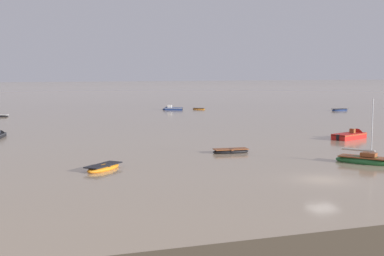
{
  "coord_description": "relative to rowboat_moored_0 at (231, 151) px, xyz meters",
  "views": [
    {
      "loc": [
        -25.57,
        -39.44,
        9.32
      ],
      "look_at": [
        0.9,
        36.52,
        0.72
      ],
      "focal_mm": 50.97,
      "sensor_mm": 36.0,
      "label": 1
    }
  ],
  "objects": [
    {
      "name": "ground_plane",
      "position": [
        1.42,
        -16.56,
        -0.18
      ],
      "size": [
        800.0,
        800.0,
        0.0
      ],
      "primitive_type": "plane",
      "color": "tan"
    },
    {
      "name": "rowboat_moored_0",
      "position": [
        0.0,
        0.0,
        0.0
      ],
      "size": [
        4.32,
        1.77,
        0.67
      ],
      "rotation": [
        0.0,
        0.0,
        6.21
      ],
      "color": "black",
      "rests_on": "ground"
    },
    {
      "name": "rowboat_moored_1",
      "position": [
        48.8,
        50.37,
        -0.0
      ],
      "size": [
        4.22,
        1.55,
        0.66
      ],
      "rotation": [
        0.0,
        0.0,
        0.03
      ],
      "color": "navy",
      "rests_on": "ground"
    },
    {
      "name": "rowboat_moored_2",
      "position": [
        -15.43,
        -5.75,
        0.01
      ],
      "size": [
        4.31,
        4.24,
        0.71
      ],
      "rotation": [
        0.0,
        0.0,
        0.77
      ],
      "color": "orange",
      "rests_on": "ground"
    },
    {
      "name": "rowboat_moored_3",
      "position": [
        19.65,
        64.75,
        -0.05
      ],
      "size": [
        3.03,
        2.62,
        0.48
      ],
      "rotation": [
        0.0,
        0.0,
        5.64
      ],
      "color": "orange",
      "rests_on": "ground"
    },
    {
      "name": "sailboat_moored_0",
      "position": [
        9.97,
        -10.9,
        0.11
      ],
      "size": [
        5.15,
        6.0,
        6.81
      ],
      "rotation": [
        0.0,
        0.0,
        5.35
      ],
      "color": "#23602D",
      "rests_on": "ground"
    },
    {
      "name": "motorboat_moored_1",
      "position": [
        12.76,
        65.06,
        0.09
      ],
      "size": [
        4.95,
        3.4,
        1.79
      ],
      "rotation": [
        0.0,
        0.0,
        2.72
      ],
      "color": "navy",
      "rests_on": "ground"
    },
    {
      "name": "motorboat_moored_2",
      "position": [
        20.96,
        6.52,
        0.11
      ],
      "size": [
        6.5,
        4.24,
        2.11
      ],
      "rotation": [
        0.0,
        0.0,
        0.38
      ],
      "color": "red",
      "rests_on": "ground"
    }
  ]
}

